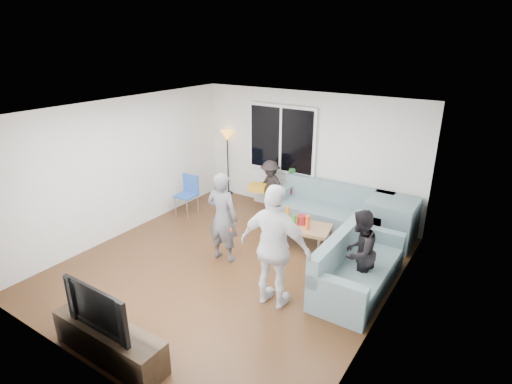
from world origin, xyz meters
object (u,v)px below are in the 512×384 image
Objects in this scene: spectator_back at (270,186)px; tv_console at (109,341)px; player_right at (275,247)px; television at (104,306)px; sofa_back_section at (330,207)px; sofa_right_section at (360,263)px; spectator_right at (359,252)px; side_chair at (186,196)px; player_left at (223,217)px; coffee_table at (300,235)px; floor_lamp at (228,163)px.

tv_console is at bearing -65.29° from spectator_back.
player_right reaches higher than television.
sofa_right_section is (1.25, -1.74, 0.00)m from sofa_back_section.
player_right is 2.28m from television.
sofa_right_section is at bearing -171.20° from spectator_right.
side_chair is 0.65× the size of spectator_right.
player_left reaches higher than tv_console.
side_chair reaches higher than coffee_table.
player_left is at bearing 95.96° from tv_console.
sofa_right_section is at bearing -54.38° from sofa_back_section.
floor_lamp is 0.97× the size of tv_console.
television is at bearing 0.00° from tv_console.
sofa_right_section is 1.82× the size of coffee_table.
spectator_back reaches higher than coffee_table.
television is (-1.99, -2.93, 0.08)m from spectator_right.
player_left is 2.67m from tv_console.
side_chair is 0.55× the size of player_left.
coffee_table is 3.79m from tv_console.
sofa_back_section is 2.87m from floor_lamp.
floor_lamp is 4.64m from spectator_right.
floor_lamp reaches higher than sofa_back_section.
floor_lamp is at bearing 86.50° from side_chair.
spectator_back is (-1.78, 2.82, -0.33)m from player_right.
sofa_back_section is 2.85m from player_right.
sofa_back_section is 1.99× the size of spectator_back.
television is (0.00, 0.00, 0.52)m from tv_console.
sofa_right_section is 3.20m from spectator_back.
spectator_back is at bearing -116.33° from spectator_right.
tv_console is (-0.74, -4.77, -0.20)m from sofa_back_section.
side_chair reaches higher than sofa_back_section.
sofa_right_section is 1.73× the size of spectator_back.
coffee_table is 1.56m from player_left.
player_right is 2.38m from tv_console.
floor_lamp is 5.56m from television.
television is at bearing -25.40° from spectator_right.
floor_lamp is 3.14m from player_left.
player_left reaches higher than side_chair.
player_left reaches higher than sofa_right_section.
spectator_back is (-2.66, 1.87, -0.08)m from spectator_right.
floor_lamp is 1.47m from spectator_back.
spectator_back is 4.85m from television.
television is (-1.99, -3.03, 0.31)m from sofa_right_section.
sofa_back_section is 1.15× the size of sofa_right_section.
player_right is at bearing -74.14° from coffee_table.
side_chair is at bearing -178.13° from coffee_table.
tv_console reaches higher than coffee_table.
floor_lamp is (-4.07, 2.13, 0.36)m from sofa_right_section.
player_right is (3.19, -1.67, 0.48)m from side_chair.
player_left reaches higher than spectator_back.
side_chair is at bearing -35.36° from player_left.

